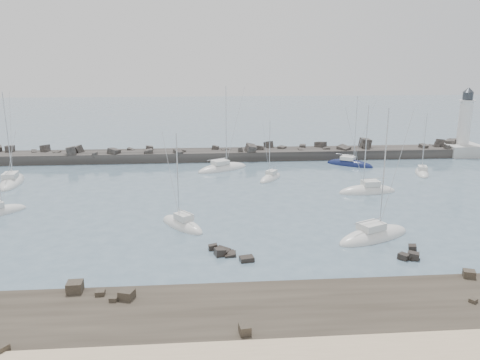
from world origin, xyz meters
name	(u,v)px	position (x,y,z in m)	size (l,w,h in m)	color
ground	(258,223)	(0.00, 0.00, 0.00)	(400.00, 400.00, 0.00)	slate
rock_shelf	(291,320)	(-0.03, -21.99, 0.02)	(140.00, 12.01, 1.85)	#2C251E
rock_cluster_near	(228,254)	(-4.18, -9.30, 0.11)	(4.57, 4.29, 1.26)	black
rock_cluster_far	(411,256)	(14.15, -11.34, 0.16)	(3.08, 3.38, 1.12)	black
breakwater	(199,158)	(-7.28, 38.02, 0.31)	(115.00, 7.44, 5.15)	#2C2927
lighthouse	(463,140)	(47.00, 38.00, 3.09)	(7.00, 7.00, 14.60)	#ACACA6
sailboat_1	(12,183)	(-37.16, 21.61, 0.16)	(4.20, 10.19, 15.69)	silver
sailboat_3	(223,169)	(-3.05, 28.69, 0.14)	(10.37, 7.89, 15.97)	silver
sailboat_4	(182,225)	(-9.14, -0.52, 0.15)	(6.42, 7.45, 12.20)	silver
sailboat_5	(271,178)	(4.62, 21.24, 0.13)	(5.40, 6.71, 10.69)	silver
sailboat_6	(374,237)	(12.32, -5.89, 0.15)	(10.22, 6.98, 15.58)	silver
sailboat_7	(350,164)	(20.96, 30.48, 0.14)	(8.76, 7.40, 13.94)	#101945
sailboat_8	(367,192)	(17.93, 12.05, 0.15)	(9.03, 3.43, 14.11)	silver
sailboat_9	(422,173)	(31.44, 22.83, 0.13)	(4.38, 7.40, 11.27)	silver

